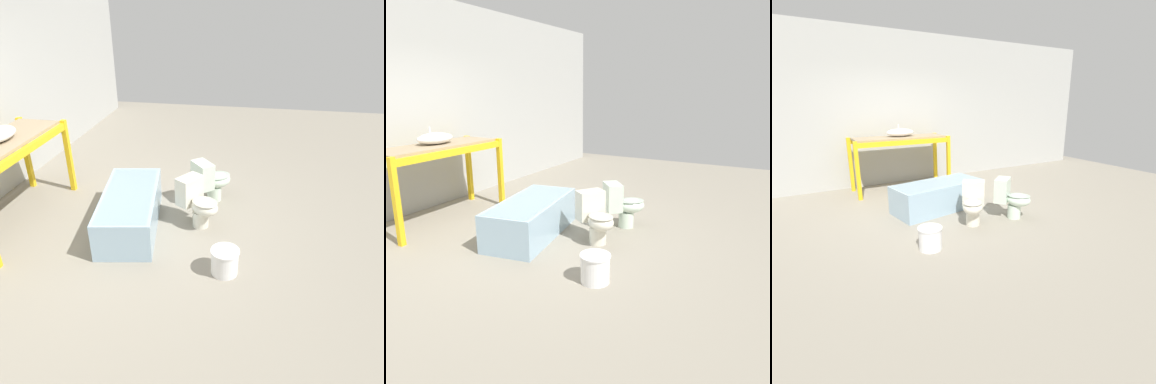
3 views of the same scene
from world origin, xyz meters
TOP-DOWN VIEW (x-y plane):
  - ground_plane at (0.00, 0.00)m, footprint 12.00×12.00m
  - warehouse_wall_rear at (0.00, 2.23)m, footprint 10.80×0.08m
  - shelving_rack at (-0.09, 1.59)m, footprint 1.95×0.75m
  - sink_basin at (-0.06, 1.62)m, footprint 0.55×0.35m
  - bathtub_main at (0.03, 0.06)m, footprint 1.60×0.92m
  - toilet_near at (0.22, -0.78)m, footprint 0.57×0.63m
  - toilet_far at (0.87, -0.87)m, footprint 0.59×0.62m
  - bucket_white at (-0.68, -1.22)m, footprint 0.31×0.31m

SIDE VIEW (x-z plane):
  - ground_plane at x=0.00m, z-range 0.00..0.00m
  - bucket_white at x=-0.68m, z-range 0.01..0.30m
  - bathtub_main at x=0.03m, z-range 0.03..0.51m
  - toilet_near at x=0.22m, z-range 0.02..0.65m
  - toilet_far at x=0.87m, z-range 0.02..0.65m
  - shelving_rack at x=-0.09m, z-range 0.37..1.47m
  - sink_basin at x=-0.06m, z-range 1.06..1.30m
  - warehouse_wall_rear at x=0.00m, z-range 0.00..3.20m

